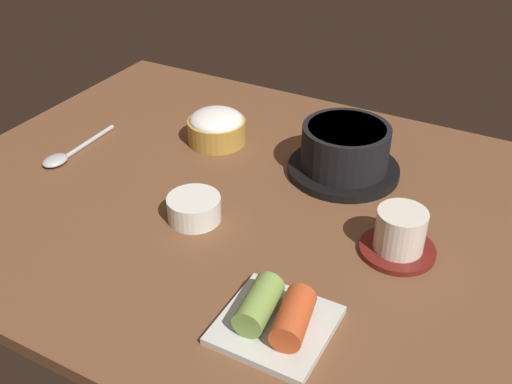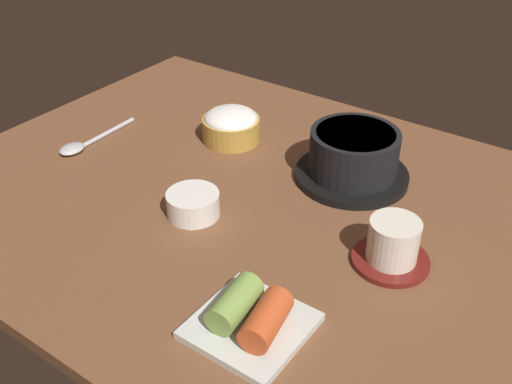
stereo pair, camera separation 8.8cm
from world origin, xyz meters
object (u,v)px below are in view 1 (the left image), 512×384
Objects in this scene: banchan_cup_center at (194,208)px; spoon at (65,155)px; stone_pot at (345,151)px; tea_cup_with_saucer at (400,234)px; rice_bowl at (217,127)px; kimchi_plate at (276,317)px.

banchan_cup_center reaches higher than spoon.
stone_pot reaches higher than tea_cup_with_saucer.
tea_cup_with_saucer is at bearing -48.05° from stone_pot.
rice_bowl is (-23.67, -0.80, -1.08)cm from stone_pot.
stone_pot is at bearing 57.27° from banchan_cup_center.
kimchi_plate is (-8.12, -20.29, -1.21)cm from tea_cup_with_saucer.
banchan_cup_center is 29.27cm from spoon.
kimchi_plate is at bearing -34.01° from banchan_cup_center.
banchan_cup_center is (-28.29, -6.68, -1.07)cm from tea_cup_with_saucer.
rice_bowl is 1.00× the size of tea_cup_with_saucer.
rice_bowl is 1.31× the size of banchan_cup_center.
banchan_cup_center is 0.62× the size of kimchi_plate.
banchan_cup_center is at bearing -166.71° from tea_cup_with_saucer.
banchan_cup_center is (9.38, -21.44, -1.02)cm from rice_bowl.
banchan_cup_center is (-14.30, -22.24, -2.11)cm from stone_pot.
spoon is at bearing -157.20° from stone_pot.
rice_bowl is at bearing 130.13° from kimchi_plate.
banchan_cup_center is 24.33cm from kimchi_plate.
tea_cup_with_saucer is 29.08cm from banchan_cup_center.
kimchi_plate is 52.22cm from spoon.
stone_pot is 1.07× the size of spoon.
spoon is (-49.13, 17.66, -1.19)cm from kimchi_plate.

